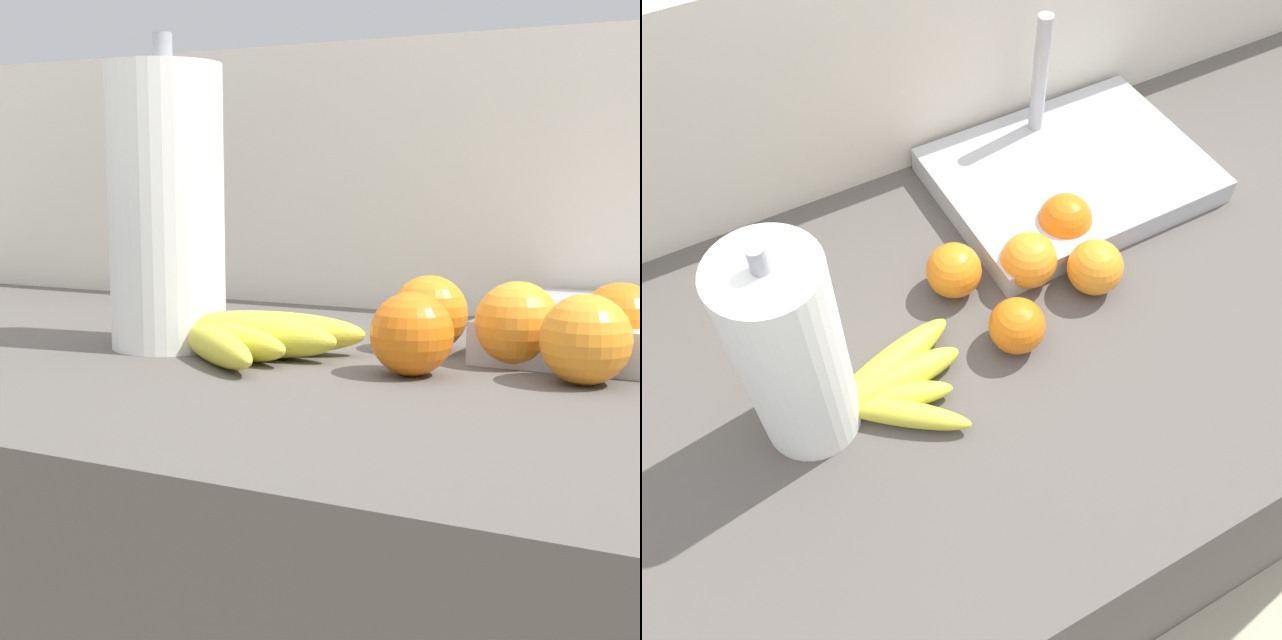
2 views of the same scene
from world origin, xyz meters
The scene contains 8 objects.
wall_back centered at (0.00, 0.39, 0.65)m, with size 2.35×0.06×1.30m, color silver.
banana_bunch centered at (-0.19, -0.01, 0.96)m, with size 0.22×0.19×0.04m.
orange_front centered at (-0.01, -0.02, 0.98)m, with size 0.08×0.08×0.08m, color orange.
orange_back_right centered at (0.06, 0.07, 0.98)m, with size 0.08×0.08×0.08m, color orange.
orange_center centered at (-0.04, 0.10, 0.98)m, with size 0.08×0.08×0.08m, color orange.
orange_back_left centered at (0.14, 0.01, 0.98)m, with size 0.08×0.08×0.08m, color orange.
orange_far_right centered at (0.15, 0.11, 0.98)m, with size 0.08×0.08×0.08m, color orange.
paper_towel_roll centered at (-0.29, 0.00, 1.09)m, with size 0.12×0.12×0.32m.
Camera 1 is at (0.30, -0.81, 1.12)m, focal length 53.46 mm.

